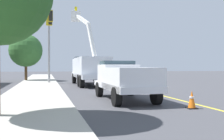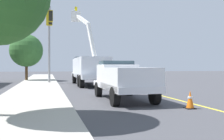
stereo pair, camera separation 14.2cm
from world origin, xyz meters
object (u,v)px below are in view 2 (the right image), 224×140
at_px(utility_bucket_truck, 89,68).
at_px(traffic_cone_mid_rear, 100,79).
at_px(service_pickup_truck, 123,79).
at_px(traffic_cone_mid_front, 121,84).
at_px(traffic_signal_mast, 49,32).
at_px(passing_minivan, 123,72).
at_px(traffic_cone_leading, 190,100).

xyz_separation_m(utility_bucket_truck, traffic_cone_mid_rear, (4.52, -1.41, -1.26)).
bearing_deg(service_pickup_truck, utility_bucket_truck, 6.05).
bearing_deg(traffic_cone_mid_front, traffic_signal_mast, 45.76).
bearing_deg(traffic_cone_mid_front, traffic_cone_mid_rear, 4.82).
bearing_deg(passing_minivan, traffic_cone_mid_rear, 141.71).
bearing_deg(passing_minivan, utility_bucket_truck, 151.16).
bearing_deg(traffic_cone_mid_rear, traffic_cone_leading, -173.86).
height_order(passing_minivan, traffic_cone_mid_rear, passing_minivan).
bearing_deg(utility_bucket_truck, traffic_signal_mast, 74.20).
xyz_separation_m(passing_minivan, traffic_signal_mast, (-7.98, 8.67, 4.03)).
bearing_deg(traffic_signal_mast, passing_minivan, -47.37).
distance_m(passing_minivan, traffic_signal_mast, 12.45).
bearing_deg(traffic_cone_leading, passing_minivan, -3.97).
bearing_deg(traffic_signal_mast, service_pickup_truck, -157.82).
height_order(traffic_cone_leading, traffic_cone_mid_rear, traffic_cone_leading).
bearing_deg(service_pickup_truck, traffic_signal_mast, 22.18).
bearing_deg(traffic_cone_leading, service_pickup_truck, 36.88).
xyz_separation_m(traffic_cone_leading, traffic_signal_mast, (14.87, 7.08, 4.63)).
xyz_separation_m(service_pickup_truck, traffic_cone_mid_rear, (15.36, -0.26, -0.75)).
distance_m(utility_bucket_truck, traffic_signal_mast, 5.12).
bearing_deg(traffic_cone_mid_front, traffic_cone_leading, -172.54).
height_order(service_pickup_truck, traffic_signal_mast, traffic_signal_mast).
relative_size(traffic_cone_mid_front, traffic_cone_mid_rear, 1.00).
relative_size(service_pickup_truck, traffic_cone_leading, 7.62).
bearing_deg(traffic_cone_mid_front, service_pickup_truck, 170.43).
xyz_separation_m(utility_bucket_truck, traffic_cone_leading, (-13.82, -3.38, -1.25)).
relative_size(traffic_cone_leading, traffic_cone_mid_rear, 1.02).
distance_m(passing_minivan, traffic_cone_mid_rear, 5.78).
height_order(passing_minivan, traffic_cone_leading, passing_minivan).
bearing_deg(traffic_signal_mast, traffic_cone_mid_front, -134.24).
height_order(traffic_cone_mid_rear, traffic_signal_mast, traffic_signal_mast).
distance_m(traffic_cone_mid_front, traffic_signal_mast, 9.43).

